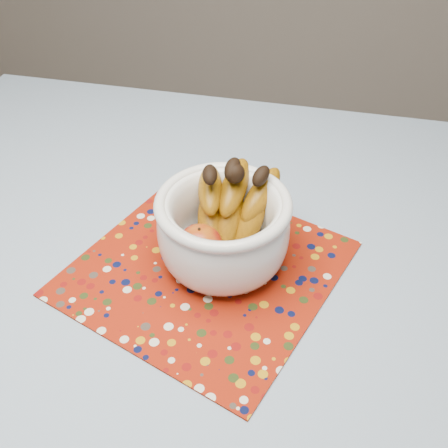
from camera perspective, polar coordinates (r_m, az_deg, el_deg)
name	(u,v)px	position (r m, az deg, el deg)	size (l,w,h in m)	color
table	(152,310)	(0.97, -7.87, -9.22)	(1.20, 1.20, 0.75)	brown
tablecloth	(147,279)	(0.91, -8.33, -5.93)	(1.32, 1.32, 0.01)	#6381A6
placemat	(206,268)	(0.91, -1.97, -4.81)	(0.41, 0.41, 0.00)	maroon
fruit_bowl	(226,220)	(0.88, 0.27, 0.46)	(0.23, 0.25, 0.19)	white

